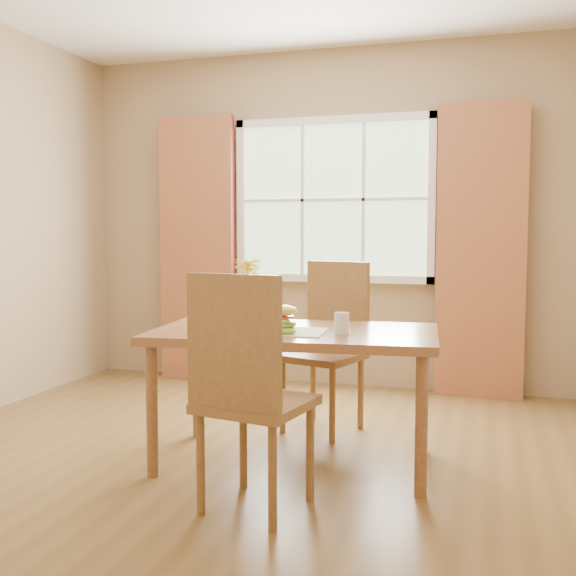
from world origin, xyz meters
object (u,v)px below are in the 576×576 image
at_px(chair_near, 246,384).
at_px(flower_vase, 248,283).
at_px(dining_table, 295,344).
at_px(water_glass, 342,324).
at_px(croissant_sandwich, 282,317).
at_px(chair_far, 330,337).

relative_size(chair_near, flower_vase, 2.90).
height_order(dining_table, chair_near, chair_near).
relative_size(chair_near, water_glass, 9.46).
xyz_separation_m(water_glass, flower_vase, (-0.60, 0.26, 0.18)).
bearing_deg(flower_vase, croissant_sandwich, -43.37).
distance_m(dining_table, croissant_sandwich, 0.19).
xyz_separation_m(chair_far, flower_vase, (-0.35, -0.55, 0.38)).
bearing_deg(chair_near, water_glass, 75.21).
bearing_deg(chair_far, dining_table, -74.73).
bearing_deg(croissant_sandwich, chair_far, 76.52).
bearing_deg(dining_table, chair_far, 82.84).
bearing_deg(dining_table, chair_near, -96.34).
xyz_separation_m(dining_table, flower_vase, (-0.32, 0.15, 0.31)).
bearing_deg(dining_table, water_glass, -25.06).
xyz_separation_m(chair_far, croissant_sandwich, (-0.07, -0.82, 0.23)).
relative_size(dining_table, croissant_sandwich, 8.55).
bearing_deg(croissant_sandwich, flower_vase, 127.74).
distance_m(chair_near, croissant_sandwich, 0.64).
distance_m(chair_far, flower_vase, 0.75).
bearing_deg(chair_far, water_glass, -55.44).
height_order(chair_far, flower_vase, flower_vase).
height_order(dining_table, chair_far, chair_far).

